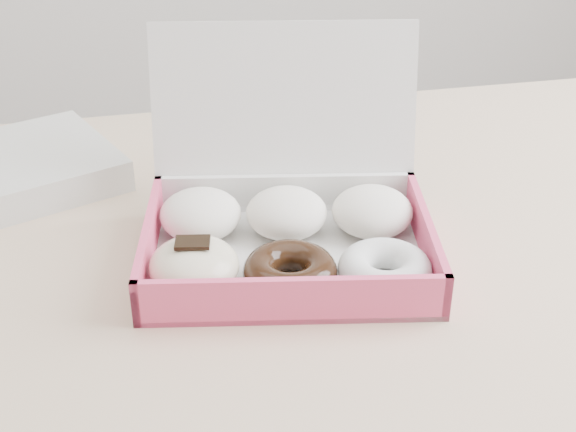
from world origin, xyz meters
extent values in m
cube|color=#D0AD89|center=(0.00, 0.00, 0.73)|extent=(1.20, 0.80, 0.04)
cylinder|color=#D0AD89|center=(0.55, 0.35, 0.35)|extent=(0.05, 0.05, 0.71)
cube|color=silver|center=(-0.07, -0.09, 0.75)|extent=(0.36, 0.29, 0.01)
cube|color=#E4476F|center=(-0.09, -0.20, 0.78)|extent=(0.32, 0.07, 0.05)
cube|color=silver|center=(-0.05, 0.03, 0.78)|extent=(0.32, 0.07, 0.05)
cube|color=#E4476F|center=(-0.23, -0.06, 0.78)|extent=(0.05, 0.23, 0.05)
cube|color=#E4476F|center=(0.08, -0.11, 0.78)|extent=(0.05, 0.23, 0.05)
cube|color=silver|center=(-0.05, 0.05, 0.87)|extent=(0.33, 0.12, 0.23)
ellipsoid|color=white|center=(-0.16, -0.01, 0.78)|extent=(0.11, 0.11, 0.05)
ellipsoid|color=white|center=(-0.06, -0.03, 0.78)|extent=(0.11, 0.11, 0.05)
ellipsoid|color=white|center=(0.04, -0.05, 0.78)|extent=(0.11, 0.11, 0.05)
ellipsoid|color=beige|center=(-0.18, -0.12, 0.78)|extent=(0.11, 0.11, 0.05)
cube|color=black|center=(-0.18, -0.12, 0.81)|extent=(0.04, 0.03, 0.00)
torus|color=black|center=(-0.08, -0.14, 0.77)|extent=(0.12, 0.12, 0.04)
torus|color=silver|center=(0.02, -0.16, 0.77)|extent=(0.12, 0.12, 0.04)
cube|color=silver|center=(-0.40, 0.18, 0.77)|extent=(0.33, 0.30, 0.04)
camera|label=1|loc=(-0.24, -0.84, 1.25)|focal=50.00mm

